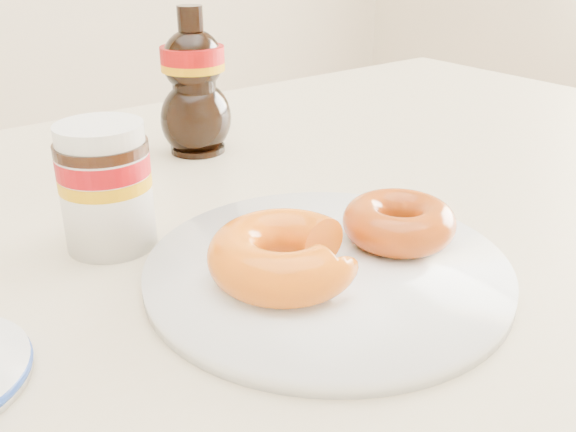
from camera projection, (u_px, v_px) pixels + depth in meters
dining_table at (283, 292)px, 0.64m from camera, size 1.40×0.90×0.75m
plate at (327, 269)px, 0.50m from camera, size 0.28×0.28×0.01m
donut_bitten at (284, 255)px, 0.46m from camera, size 0.11×0.11×0.04m
donut_whole at (399, 222)px, 0.52m from camera, size 0.11×0.11×0.03m
nutella_jar at (105, 182)px, 0.53m from camera, size 0.08×0.08×0.11m
syrup_bottle at (194, 82)px, 0.74m from camera, size 0.09×0.08×0.17m
dark_jar at (107, 192)px, 0.53m from camera, size 0.06×0.06×0.10m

